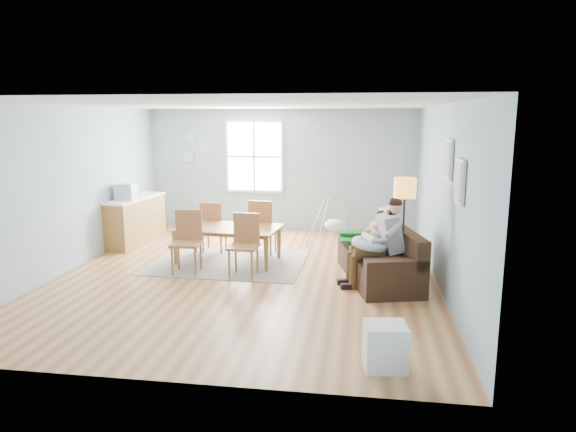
% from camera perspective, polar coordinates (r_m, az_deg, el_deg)
% --- Properties ---
extents(room, '(8.40, 9.40, 3.90)m').
position_cam_1_polar(room, '(8.04, -4.79, 10.24)').
color(room, '#985A36').
extents(window, '(1.32, 0.08, 1.62)m').
position_cam_1_polar(window, '(11.58, -3.75, 6.60)').
color(window, silver).
rests_on(window, room).
extents(pictures, '(0.05, 1.34, 0.74)m').
position_cam_1_polar(pictures, '(6.91, 17.95, 4.92)').
color(pictures, silver).
rests_on(pictures, room).
extents(wall_plates, '(0.67, 0.02, 0.66)m').
position_cam_1_polar(wall_plates, '(11.95, -10.40, 7.44)').
color(wall_plates, '#A3B9C4').
rests_on(wall_plates, room).
extents(sofa, '(1.36, 2.22, 0.84)m').
position_cam_1_polar(sofa, '(8.20, 10.39, -4.92)').
color(sofa, black).
rests_on(sofa, room).
extents(green_throw, '(1.05, 0.95, 0.04)m').
position_cam_1_polar(green_throw, '(8.77, 8.73, -2.25)').
color(green_throw, '#145721').
rests_on(green_throw, sofa).
extents(beige_pillow, '(0.25, 0.52, 0.50)m').
position_cam_1_polar(beige_pillow, '(8.66, 10.91, -0.93)').
color(beige_pillow, beige).
rests_on(beige_pillow, sofa).
extents(father, '(1.01, 0.62, 1.35)m').
position_cam_1_polar(father, '(7.79, 10.16, -2.54)').
color(father, '#959598').
rests_on(father, sofa).
extents(nursing_pillow, '(0.62, 0.61, 0.22)m').
position_cam_1_polar(nursing_pillow, '(7.77, 9.03, -3.08)').
color(nursing_pillow, silver).
rests_on(nursing_pillow, father).
extents(infant, '(0.26, 0.36, 0.14)m').
position_cam_1_polar(infant, '(7.78, 8.94, -2.44)').
color(infant, silver).
rests_on(infant, nursing_pillow).
extents(toddler, '(0.58, 0.41, 0.85)m').
position_cam_1_polar(toddler, '(8.27, 9.61, -1.79)').
color(toddler, white).
rests_on(toddler, sofa).
extents(floor_lamp, '(0.33, 0.33, 1.64)m').
position_cam_1_polar(floor_lamp, '(7.74, 12.84, 2.06)').
color(floor_lamp, black).
rests_on(floor_lamp, room).
extents(storage_cube, '(0.47, 0.43, 0.47)m').
position_cam_1_polar(storage_cube, '(5.43, 10.65, -14.03)').
color(storage_cube, white).
rests_on(storage_cube, room).
extents(rug, '(2.69, 2.07, 0.01)m').
position_cam_1_polar(rug, '(9.12, -6.68, -5.11)').
color(rug, gray).
rests_on(rug, room).
extents(dining_table, '(1.89, 1.17, 0.63)m').
position_cam_1_polar(dining_table, '(9.04, -6.72, -3.21)').
color(dining_table, brown).
rests_on(dining_table, rug).
extents(chair_sw, '(0.50, 0.50, 1.02)m').
position_cam_1_polar(chair_sw, '(8.53, -11.12, -2.30)').
color(chair_sw, '#8F5E31').
rests_on(chair_sw, rug).
extents(chair_se, '(0.47, 0.47, 1.00)m').
position_cam_1_polar(chair_se, '(8.25, -4.83, -2.70)').
color(chair_se, '#8F5E31').
rests_on(chair_se, rug).
extents(chair_nw, '(0.44, 0.44, 0.96)m').
position_cam_1_polar(chair_nw, '(9.74, -8.35, -0.85)').
color(chair_nw, '#8F5E31').
rests_on(chair_nw, rug).
extents(chair_ne, '(0.49, 0.49, 1.03)m').
position_cam_1_polar(chair_ne, '(9.48, -2.92, -0.79)').
color(chair_ne, '#8F5E31').
rests_on(chair_ne, rug).
extents(counter, '(0.65, 1.71, 0.93)m').
position_cam_1_polar(counter, '(10.81, -16.52, -0.42)').
color(counter, brown).
rests_on(counter, room).
extents(monitor, '(0.34, 0.33, 0.32)m').
position_cam_1_polar(monitor, '(10.43, -17.52, 2.59)').
color(monitor, '#ABACB0').
rests_on(monitor, counter).
extents(baby_swing, '(1.10, 1.11, 0.95)m').
position_cam_1_polar(baby_swing, '(10.25, 5.16, -0.90)').
color(baby_swing, '#ABACB0').
rests_on(baby_swing, room).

